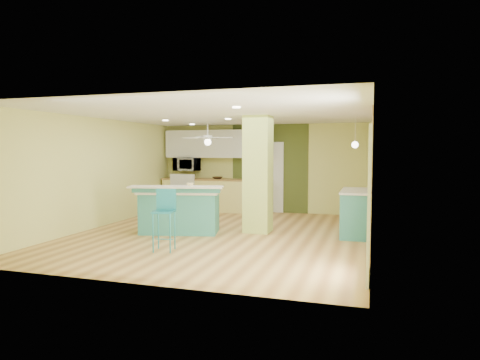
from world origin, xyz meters
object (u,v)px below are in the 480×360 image
fruit_bowl (218,178)px  side_counter (356,212)px  peninsula (180,210)px  bar_stool (165,209)px  canister (190,187)px

fruit_bowl → side_counter: bearing=-30.9°
peninsula → bar_stool: 1.63m
side_counter → canister: (-3.34, -0.97, 0.52)m
bar_stool → canister: bearing=85.8°
bar_stool → fruit_bowl: bar_stool is taller
peninsula → canister: 0.60m
peninsula → fruit_bowl: bearing=82.2°
bar_stool → canister: 1.49m
fruit_bowl → peninsula: bearing=-84.2°
peninsula → fruit_bowl: peninsula is taller
side_counter → fruit_bowl: size_ratio=5.32×
bar_stool → fruit_bowl: bearing=88.7°
side_counter → peninsula: bearing=-166.5°
peninsula → canister: (0.29, -0.10, 0.51)m
bar_stool → side_counter: bearing=26.8°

